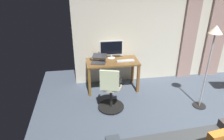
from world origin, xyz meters
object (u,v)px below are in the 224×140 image
object	(u,v)px
desk	(112,65)
computer_monitor	(111,48)
computer_mouse	(91,59)
floor_lamp	(212,47)
computer_keyboard	(125,61)
laptop	(99,60)
office_chair	(111,91)

from	to	relation	value
desk	computer_monitor	distance (m)	0.41
computer_mouse	floor_lamp	bearing A→B (deg)	151.72
computer_keyboard	laptop	distance (m)	0.63
computer_mouse	floor_lamp	world-z (taller)	floor_lamp
computer_monitor	computer_keyboard	size ratio (longest dim) A/B	1.37
floor_lamp	laptop	bearing A→B (deg)	-26.20
computer_monitor	laptop	world-z (taller)	computer_monitor
desk	computer_monitor	bearing A→B (deg)	-90.74
office_chair	floor_lamp	world-z (taller)	floor_lamp
computer_keyboard	computer_mouse	xyz separation A→B (m)	(0.81, -0.23, 0.01)
desk	computer_keyboard	distance (m)	0.34
office_chair	floor_lamp	bearing A→B (deg)	11.32
desk	computer_monitor	world-z (taller)	computer_monitor
computer_keyboard	laptop	size ratio (longest dim) A/B	0.97
laptop	floor_lamp	distance (m)	2.40
office_chair	computer_monitor	bearing A→B (deg)	97.04
computer_keyboard	computer_monitor	bearing A→B (deg)	-40.39
laptop	floor_lamp	xyz separation A→B (m)	(-2.09, 1.03, 0.56)
office_chair	computer_mouse	size ratio (longest dim) A/B	9.94
laptop	office_chair	bearing A→B (deg)	117.07
office_chair	computer_monitor	world-z (taller)	computer_monitor
desk	office_chair	bearing A→B (deg)	78.36
laptop	computer_mouse	bearing A→B (deg)	-29.89
desk	computer_monitor	size ratio (longest dim) A/B	2.18
computer_monitor	computer_mouse	size ratio (longest dim) A/B	5.70
office_chair	computer_monitor	xyz separation A→B (m)	(-0.18, -1.06, 0.54)
computer_keyboard	laptop	bearing A→B (deg)	-3.32
office_chair	laptop	world-z (taller)	office_chair
floor_lamp	desk	bearing A→B (deg)	-31.01
computer_monitor	desk	bearing A→B (deg)	89.26
floor_lamp	computer_keyboard	bearing A→B (deg)	-34.20
desk	computer_keyboard	world-z (taller)	computer_keyboard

